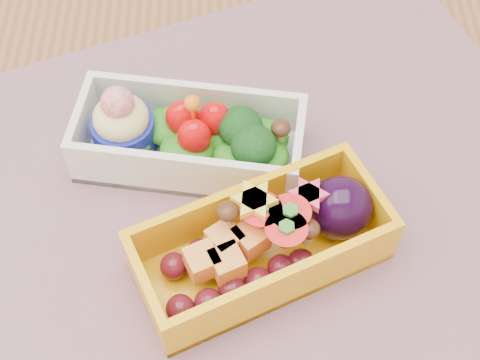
{
  "coord_description": "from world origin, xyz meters",
  "views": [
    {
      "loc": [
        0.01,
        -0.35,
        1.25
      ],
      "look_at": [
        0.02,
        -0.03,
        0.79
      ],
      "focal_mm": 52.5,
      "sensor_mm": 36.0,
      "label": 1
    }
  ],
  "objects_px": {
    "placemat": "(231,211)",
    "bento_white": "(188,138)",
    "table": "(222,231)",
    "bento_yellow": "(267,242)"
  },
  "relations": [
    {
      "from": "placemat",
      "to": "bento_white",
      "type": "bearing_deg",
      "value": 122.59
    },
    {
      "from": "table",
      "to": "placemat",
      "type": "distance_m",
      "value": 0.11
    },
    {
      "from": "placemat",
      "to": "bento_white",
      "type": "height_order",
      "value": "bento_white"
    },
    {
      "from": "table",
      "to": "bento_white",
      "type": "bearing_deg",
      "value": 146.63
    },
    {
      "from": "table",
      "to": "bento_white",
      "type": "xyz_separation_m",
      "value": [
        -0.03,
        0.02,
        0.13
      ]
    },
    {
      "from": "table",
      "to": "placemat",
      "type": "height_order",
      "value": "placemat"
    },
    {
      "from": "bento_yellow",
      "to": "bento_white",
      "type": "bearing_deg",
      "value": 96.86
    },
    {
      "from": "table",
      "to": "bento_yellow",
      "type": "distance_m",
      "value": 0.16
    },
    {
      "from": "table",
      "to": "bento_white",
      "type": "relative_size",
      "value": 5.93
    },
    {
      "from": "placemat",
      "to": "bento_white",
      "type": "distance_m",
      "value": 0.07
    }
  ]
}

